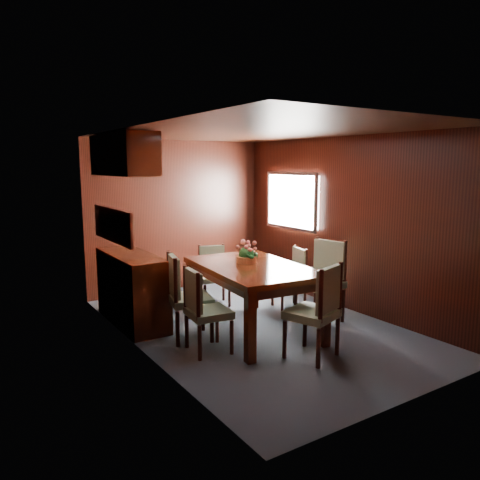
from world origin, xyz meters
TOP-DOWN VIEW (x-y plane):
  - ground at (0.00, 0.00)m, footprint 4.50×4.50m
  - room_shell at (-0.10, 0.33)m, footprint 3.06×4.52m
  - sideboard at (-1.25, 1.00)m, footprint 0.48×1.40m
  - dining_table at (-0.13, -0.09)m, footprint 1.25×1.84m
  - chair_left_near at (-0.96, -0.34)m, footprint 0.47×0.49m
  - chair_left_far at (-0.95, 0.12)m, footprint 0.56×0.58m
  - chair_right_near at (0.87, -0.26)m, footprint 0.57×0.59m
  - chair_right_far at (0.89, 0.38)m, footprint 0.49×0.50m
  - chair_head at (-0.03, -1.14)m, footprint 0.60×0.59m
  - chair_foot at (0.05, 1.18)m, footprint 0.50×0.49m
  - flower_centerpiece at (-0.10, 0.08)m, footprint 0.27×0.27m

SIDE VIEW (x-z plane):
  - ground at x=0.00m, z-range 0.00..0.00m
  - sideboard at x=-1.25m, z-range 0.00..0.90m
  - chair_foot at x=0.05m, z-range 0.05..0.91m
  - chair_right_far at x=0.89m, z-range 0.05..0.92m
  - chair_left_near at x=-0.96m, z-range 0.05..0.99m
  - chair_left_far at x=-0.95m, z-range 0.06..1.06m
  - chair_head at x=-0.03m, z-range 0.06..1.07m
  - chair_right_near at x=0.87m, z-range 0.06..1.12m
  - dining_table at x=-0.13m, z-range 0.29..1.12m
  - flower_centerpiece at x=-0.10m, z-range 0.82..1.09m
  - room_shell at x=-0.10m, z-range 0.43..2.84m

